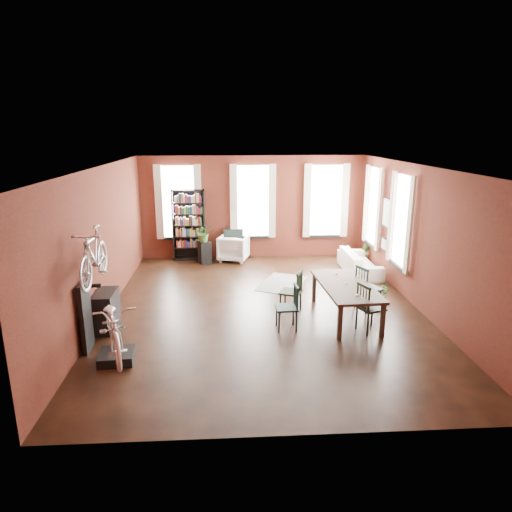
{
  "coord_description": "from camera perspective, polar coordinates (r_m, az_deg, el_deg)",
  "views": [
    {
      "loc": [
        -0.78,
        -9.68,
        3.92
      ],
      "look_at": [
        -0.14,
        0.6,
        1.09
      ],
      "focal_mm": 32.0,
      "sensor_mm": 36.0,
      "label": 1
    }
  ],
  "objects": [
    {
      "name": "room",
      "position": [
        10.51,
        2.13,
        5.58
      ],
      "size": [
        9.0,
        9.04,
        3.22
      ],
      "color": "black",
      "rests_on": "ground"
    },
    {
      "name": "bicycle_floor",
      "position": [
        8.13,
        -17.6,
        -5.46
      ],
      "size": [
        0.96,
        1.17,
        1.92
      ],
      "primitive_type": "imported",
      "rotation": [
        0.0,
        0.0,
        0.33
      ],
      "color": "silver",
      "rests_on": "bike_trainer"
    },
    {
      "name": "plant_small",
      "position": [
        11.38,
        15.63,
        -5.01
      ],
      "size": [
        0.28,
        0.42,
        0.14
      ],
      "primitive_type": "imported",
      "rotation": [
        0.0,
        0.0,
        0.21
      ],
      "color": "#2B5823",
      "rests_on": "ground"
    },
    {
      "name": "bookshelf",
      "position": [
        14.32,
        -8.38,
        3.85
      ],
      "size": [
        1.0,
        0.32,
        2.2
      ],
      "primitive_type": "cube",
      "color": "black",
      "rests_on": "ground"
    },
    {
      "name": "console_table",
      "position": [
        9.79,
        -18.21,
        -6.52
      ],
      "size": [
        0.4,
        0.8,
        0.8
      ],
      "primitive_type": "cube",
      "color": "black",
      "rests_on": "ground"
    },
    {
      "name": "plant_on_stand",
      "position": [
        13.88,
        -6.54,
        2.66
      ],
      "size": [
        0.65,
        0.69,
        0.44
      ],
      "primitive_type": "imported",
      "rotation": [
        0.0,
        0.0,
        0.32
      ],
      "color": "#345E25",
      "rests_on": "plant_stand"
    },
    {
      "name": "white_armchair",
      "position": [
        14.2,
        -2.83,
        1.16
      ],
      "size": [
        1.03,
        1.0,
        0.88
      ],
      "primitive_type": "imported",
      "rotation": [
        0.0,
        0.0,
        2.87
      ],
      "color": "silver",
      "rests_on": "ground"
    },
    {
      "name": "dining_chair_d",
      "position": [
        10.55,
        13.84,
        -3.93
      ],
      "size": [
        0.62,
        0.62,
        1.03
      ],
      "primitive_type": "cube",
      "rotation": [
        0.0,
        0.0,
        1.96
      ],
      "color": "#193738",
      "rests_on": "ground"
    },
    {
      "name": "plant_stand",
      "position": [
        14.01,
        -6.43,
        0.44
      ],
      "size": [
        0.44,
        0.44,
        0.67
      ],
      "primitive_type": "cube",
      "rotation": [
        0.0,
        0.0,
        0.41
      ],
      "color": "black",
      "rests_on": "ground"
    },
    {
      "name": "striped_rug",
      "position": [
        12.17,
        3.31,
        -3.42
      ],
      "size": [
        1.59,
        1.9,
        0.01
      ],
      "primitive_type": "cube",
      "rotation": [
        0.0,
        0.0,
        -0.42
      ],
      "color": "black",
      "rests_on": "ground"
    },
    {
      "name": "bike_wall_rack",
      "position": [
        8.93,
        -20.5,
        -7.15
      ],
      "size": [
        0.16,
        0.6,
        1.3
      ],
      "primitive_type": "cube",
      "color": "black",
      "rests_on": "ground"
    },
    {
      "name": "dining_chair_c",
      "position": [
        9.46,
        14.15,
        -6.26
      ],
      "size": [
        0.6,
        0.6,
        1.02
      ],
      "primitive_type": "cube",
      "rotation": [
        0.0,
        0.0,
        1.91
      ],
      "color": "#1F2E1B",
      "rests_on": "ground"
    },
    {
      "name": "dining_chair_b",
      "position": [
        10.14,
        4.37,
        -4.48
      ],
      "size": [
        0.59,
        0.59,
        0.97
      ],
      "primitive_type": "cube",
      "rotation": [
        0.0,
        0.0,
        -1.99
      ],
      "color": "black",
      "rests_on": "ground"
    },
    {
      "name": "dining_chair_a",
      "position": [
        9.3,
        3.84,
        -6.44
      ],
      "size": [
        0.45,
        0.45,
        0.94
      ],
      "primitive_type": "cube",
      "rotation": [
        0.0,
        0.0,
        -1.53
      ],
      "color": "#183533",
      "rests_on": "ground"
    },
    {
      "name": "bike_trainer",
      "position": [
        8.58,
        -17.01,
        -11.92
      ],
      "size": [
        0.64,
        0.64,
        0.17
      ],
      "primitive_type": "cube",
      "rotation": [
        0.0,
        0.0,
        0.08
      ],
      "color": "black",
      "rests_on": "ground"
    },
    {
      "name": "bicycle_hung",
      "position": [
        8.43,
        -19.81,
        2.19
      ],
      "size": [
        0.47,
        1.0,
        1.66
      ],
      "primitive_type": "imported",
      "color": "#A5A8AD",
      "rests_on": "bike_wall_rack"
    },
    {
      "name": "plant_by_sofa",
      "position": [
        14.35,
        13.38,
        -0.31
      ],
      "size": [
        0.58,
        0.74,
        0.29
      ],
      "primitive_type": "imported",
      "rotation": [
        0.0,
        0.0,
        -0.38
      ],
      "color": "#376227",
      "rests_on": "ground"
    },
    {
      "name": "cream_sofa",
      "position": [
        13.31,
        12.86,
        -0.33
      ],
      "size": [
        0.61,
        2.08,
        0.81
      ],
      "primitive_type": "imported",
      "rotation": [
        0.0,
        0.0,
        1.57
      ],
      "color": "beige",
      "rests_on": "ground"
    },
    {
      "name": "dining_table",
      "position": [
        10.04,
        11.08,
        -5.58
      ],
      "size": [
        1.14,
        2.29,
        0.76
      ],
      "primitive_type": "cube",
      "rotation": [
        0.0,
        0.0,
        0.05
      ],
      "color": "#443429",
      "rests_on": "ground"
    }
  ]
}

